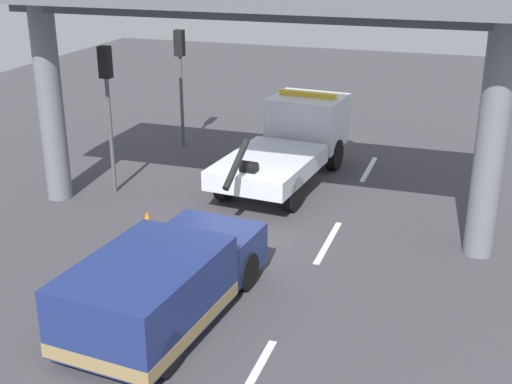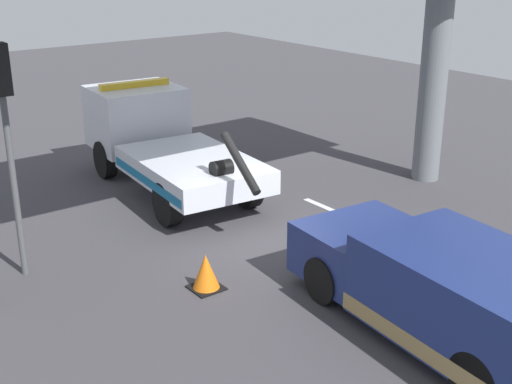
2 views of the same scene
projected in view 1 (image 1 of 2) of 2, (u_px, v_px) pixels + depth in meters
ground_plane at (242, 232)px, 17.95m from camera, size 60.00×40.00×0.10m
lane_stripe_west at (251, 380)px, 11.93m from camera, size 2.60×0.16×0.01m
lane_stripe_mid at (328, 242)px, 17.25m from camera, size 2.60×0.16×0.01m
lane_stripe_east at (369, 169)px, 22.56m from camera, size 2.60×0.16×0.01m
tow_truck_white at (292, 140)px, 21.50m from camera, size 7.33×2.91×2.46m
towed_van_green at (162, 286)px, 13.52m from camera, size 5.37×2.62×1.58m
traffic_light_near at (107, 88)px, 19.52m from camera, size 0.39×0.32×4.35m
traffic_light_far at (180, 62)px, 23.99m from camera, size 0.39×0.32×4.17m
traffic_cone_orange at (148, 224)px, 17.50m from camera, size 0.57×0.57×0.68m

